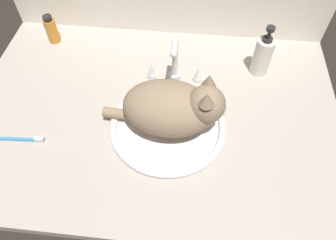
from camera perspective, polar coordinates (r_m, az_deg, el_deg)
name	(u,v)px	position (r cm, az deg, el deg)	size (l,w,h in cm)	color
countertop	(153,114)	(105.74, -2.68, 1.00)	(121.81, 83.60, 3.00)	#ADA399
sink_basin	(168,126)	(99.72, 0.00, -1.04)	(36.57, 36.57, 2.31)	white
faucet	(175,66)	(109.51, 1.21, 9.66)	(19.55, 9.20, 17.73)	silver
cat	(175,108)	(92.10, 1.34, 2.22)	(37.25, 19.98, 19.35)	#8C755B
amber_bottle	(51,30)	(134.57, -20.18, 14.97)	(4.47, 4.47, 11.32)	#C67A23
soap_pump_bottle	(262,56)	(116.96, 16.58, 11.00)	(6.26, 6.26, 19.16)	silver
toothbrush	(18,139)	(107.61, -25.26, -3.07)	(16.89, 2.12, 1.70)	#338CD1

